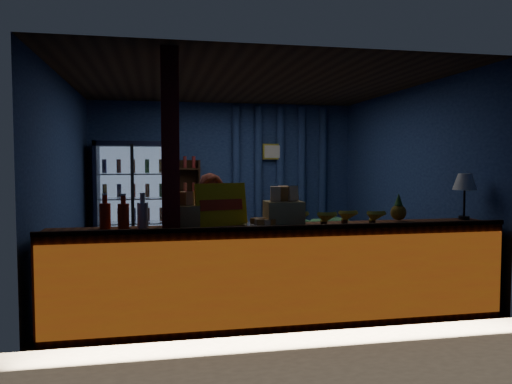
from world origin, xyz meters
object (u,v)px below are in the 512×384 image
shopkeeper (212,241)px  table_lamp (465,184)px  pastry_tray (266,224)px  green_chair (321,236)px

shopkeeper → table_lamp: (2.65, -0.48, 0.61)m
pastry_tray → table_lamp: 2.24m
green_chair → table_lamp: table_lamp is taller
pastry_tray → table_lamp: size_ratio=0.94×
green_chair → pastry_tray: 3.70m
table_lamp → pastry_tray: bearing=-176.4°
shopkeeper → pastry_tray: bearing=-50.9°
table_lamp → shopkeeper: bearing=169.7°
shopkeeper → table_lamp: shopkeeper is taller
green_chair → pastry_tray: bearing=59.3°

